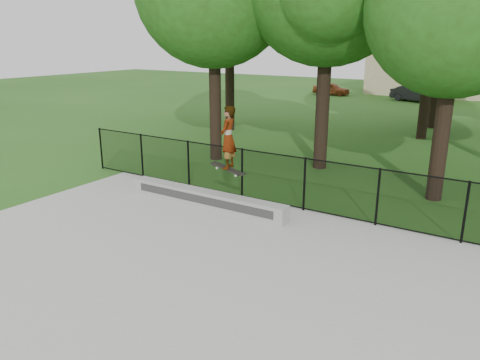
{
  "coord_description": "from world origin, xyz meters",
  "views": [
    {
      "loc": [
        5.03,
        -5.23,
        4.58
      ],
      "look_at": [
        -0.99,
        4.2,
        1.2
      ],
      "focal_mm": 35.0,
      "sensor_mm": 36.0,
      "label": 1
    }
  ],
  "objects_px": {
    "car_c": "(470,91)",
    "skater_airborne": "(228,139)",
    "car_a": "(331,89)",
    "car_b": "(416,93)",
    "grind_ledge": "(206,199)"
  },
  "relations": [
    {
      "from": "car_a",
      "to": "car_b",
      "type": "bearing_deg",
      "value": -94.75
    },
    {
      "from": "car_a",
      "to": "car_c",
      "type": "height_order",
      "value": "car_c"
    },
    {
      "from": "car_a",
      "to": "grind_ledge",
      "type": "bearing_deg",
      "value": -164.17
    },
    {
      "from": "car_c",
      "to": "skater_airborne",
      "type": "height_order",
      "value": "skater_airborne"
    },
    {
      "from": "car_b",
      "to": "car_c",
      "type": "relative_size",
      "value": 0.84
    },
    {
      "from": "grind_ledge",
      "to": "car_b",
      "type": "xyz_separation_m",
      "value": [
        -0.57,
        27.52,
        0.32
      ]
    },
    {
      "from": "car_b",
      "to": "skater_airborne",
      "type": "relative_size",
      "value": 1.84
    },
    {
      "from": "car_c",
      "to": "skater_airborne",
      "type": "distance_m",
      "value": 31.42
    },
    {
      "from": "car_b",
      "to": "skater_airborne",
      "type": "distance_m",
      "value": 27.64
    },
    {
      "from": "car_a",
      "to": "car_c",
      "type": "xyz_separation_m",
      "value": [
        10.33,
        3.1,
        0.1
      ]
    },
    {
      "from": "car_a",
      "to": "skater_airborne",
      "type": "bearing_deg",
      "value": -162.68
    },
    {
      "from": "car_a",
      "to": "car_b",
      "type": "height_order",
      "value": "car_b"
    },
    {
      "from": "car_b",
      "to": "car_c",
      "type": "bearing_deg",
      "value": -24.61
    },
    {
      "from": "car_c",
      "to": "skater_airborne",
      "type": "relative_size",
      "value": 2.19
    },
    {
      "from": "car_a",
      "to": "skater_airborne",
      "type": "relative_size",
      "value": 1.69
    }
  ]
}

